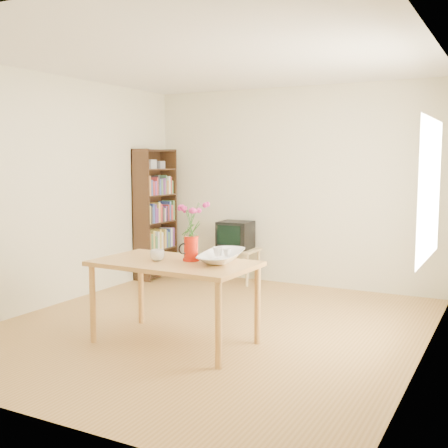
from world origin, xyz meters
The scene contains 11 objects.
room centered at (0.03, 0.00, 1.30)m, with size 4.50×4.50×4.50m.
table centered at (-0.04, -0.57, 0.67)m, with size 1.46×0.87×0.75m.
tv_stand centered at (-0.70, 1.97, 0.39)m, with size 0.60×0.45×0.46m.
bookshelf centered at (-1.85, 1.75, 0.84)m, with size 0.28×0.70×1.80m.
pitcher centered at (0.07, -0.48, 0.85)m, with size 0.15×0.21×0.23m.
flowers centered at (0.07, -0.48, 1.14)m, with size 0.26×0.26×0.36m, color #DF3496, non-canonical shape.
mug centered at (-0.19, -0.62, 0.80)m, with size 0.13×0.13×0.10m, color white.
bowl centered at (0.32, -0.35, 0.98)m, with size 0.50×0.50×0.47m, color white.
teacup_a centered at (0.28, -0.35, 0.94)m, with size 0.07×0.07×0.07m, color white.
teacup_b centered at (0.37, -0.33, 0.94)m, with size 0.07×0.07×0.06m, color white.
television centered at (-0.70, 1.98, 0.65)m, with size 0.44×0.42×0.37m.
Camera 1 is at (2.64, -4.74, 1.65)m, focal length 45.00 mm.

